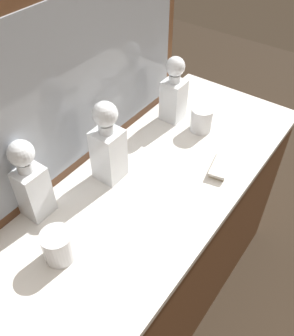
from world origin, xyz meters
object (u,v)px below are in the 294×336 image
Objects in this scene: crystal_tumbler_rear at (59,247)px; silver_brush_left at (222,164)px; crystal_decanter_front at (108,149)px; crystal_decanter_rear at (174,95)px; crystal_decanter_far_right at (31,186)px; crystal_tumbler_far_right at (202,120)px.

silver_brush_left is at bearing -18.24° from crystal_tumbler_rear.
crystal_decanter_front reaches higher than crystal_decanter_rear.
crystal_decanter_far_right is at bearing 174.03° from crystal_decanter_rear.
crystal_tumbler_rear is 0.73m from crystal_tumbler_far_right.
crystal_tumbler_far_right is at bearing -1.99° from crystal_tumbler_rear.
crystal_decanter_far_right is (-0.66, 0.07, 0.00)m from crystal_decanter_rear.
silver_brush_left is (-0.14, -0.17, -0.03)m from crystal_tumbler_far_right.
silver_brush_left is at bearing -47.90° from crystal_decanter_front.
crystal_decanter_far_right reaches higher than silver_brush_left.
crystal_tumbler_far_right is 0.22m from silver_brush_left.
crystal_decanter_front is at bearing 132.10° from silver_brush_left.
crystal_tumbler_rear is (-0.08, -0.17, -0.07)m from crystal_decanter_far_right.
crystal_decanter_rear is at bearing 1.62° from crystal_decanter_front.
crystal_tumbler_rear is 0.59× the size of silver_brush_left.
crystal_decanter_far_right is at bearing 144.30° from silver_brush_left.
silver_brush_left is (-0.14, -0.30, -0.09)m from crystal_decanter_rear.
crystal_decanter_front is at bearing -17.60° from crystal_decanter_far_right.
crystal_tumbler_rear is at bearing -163.88° from crystal_decanter_front.
crystal_decanter_far_right is 0.20m from crystal_tumbler_rear.
crystal_decanter_far_right is 2.88× the size of crystal_tumbler_far_right.
crystal_tumbler_far_right is 0.59× the size of silver_brush_left.
crystal_decanter_rear reaches higher than crystal_tumbler_far_right.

